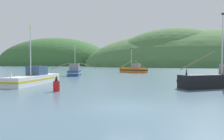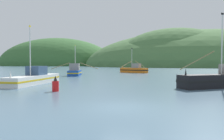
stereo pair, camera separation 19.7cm
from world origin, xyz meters
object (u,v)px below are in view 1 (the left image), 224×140
Objects in this scene: channel_buoy at (56,85)px; fishing_boat_orange at (134,69)px; fishing_boat_blue at (75,72)px; fishing_boat_black at (222,79)px; fishing_boat_white at (35,78)px.

fishing_boat_orange is at bearing 84.30° from channel_buoy.
channel_buoy is (7.36, -23.40, -0.28)m from fishing_boat_blue.
fishing_boat_blue is (-23.55, 17.03, -0.00)m from fishing_boat_black.
fishing_boat_white reaches higher than fishing_boat_blue.
fishing_boat_white is 34.75m from fishing_boat_orange.
fishing_boat_blue is 0.92× the size of fishing_boat_orange.
fishing_boat_white is at bearing 134.49° from channel_buoy.
fishing_boat_black is 17.40m from channel_buoy.
fishing_boat_black reaches higher than fishing_boat_blue.
fishing_boat_orange is (-12.27, 32.93, 0.04)m from fishing_boat_black.
fishing_boat_blue is at bearing -66.33° from fishing_boat_black.
channel_buoy is (5.84, -5.94, -0.14)m from fishing_boat_white.
fishing_boat_orange is at bearing -100.01° from fishing_boat_black.
channel_buoy is (-3.92, -39.29, -0.32)m from fishing_boat_orange.
channel_buoy is at bearing 111.88° from fishing_boat_orange.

